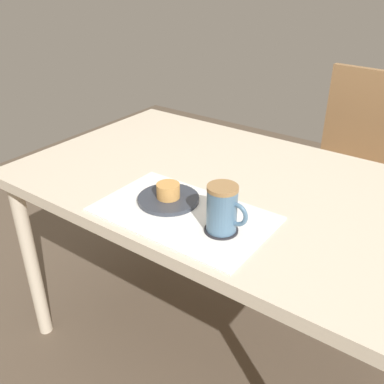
# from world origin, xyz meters

# --- Properties ---
(ground_plane) EXTENTS (4.40, 4.40, 0.02)m
(ground_plane) POSITION_xyz_m (0.00, 0.00, -0.01)
(ground_plane) COLOR brown
(dining_table) EXTENTS (1.34, 0.81, 0.71)m
(dining_table) POSITION_xyz_m (0.00, 0.00, 0.64)
(dining_table) COLOR beige
(dining_table) RESTS_ON ground_plane
(wooden_chair) EXTENTS (0.45, 0.45, 0.91)m
(wooden_chair) POSITION_xyz_m (0.17, 0.72, 0.50)
(wooden_chair) COLOR #997047
(wooden_chair) RESTS_ON ground_plane
(placemat) EXTENTS (0.47, 0.29, 0.00)m
(placemat) POSITION_xyz_m (-0.01, -0.24, 0.71)
(placemat) COLOR white
(placemat) RESTS_ON dining_table
(pastry_plate) EXTENTS (0.17, 0.17, 0.01)m
(pastry_plate) POSITION_xyz_m (-0.08, -0.21, 0.72)
(pastry_plate) COLOR #333842
(pastry_plate) RESTS_ON placemat
(pastry) EXTENTS (0.06, 0.06, 0.04)m
(pastry) POSITION_xyz_m (-0.08, -0.21, 0.74)
(pastry) COLOR tan
(pastry) RESTS_ON pastry_plate
(coffee_coaster) EXTENTS (0.08, 0.08, 0.00)m
(coffee_coaster) POSITION_xyz_m (0.12, -0.25, 0.71)
(coffee_coaster) COLOR #232328
(coffee_coaster) RESTS_ON placemat
(coffee_mug) EXTENTS (0.11, 0.08, 0.12)m
(coffee_mug) POSITION_xyz_m (0.12, -0.25, 0.77)
(coffee_mug) COLOR slate
(coffee_mug) RESTS_ON coffee_coaster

